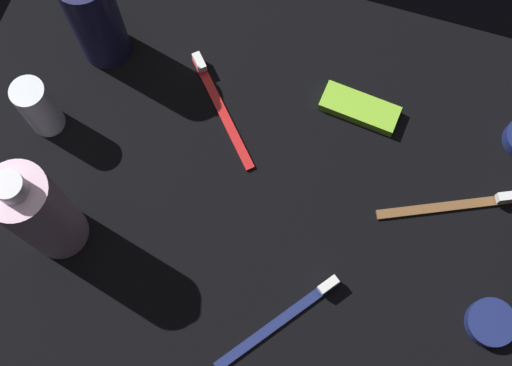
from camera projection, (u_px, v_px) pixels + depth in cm
name	position (u px, v px, depth cm)	size (l,w,h in cm)	color
ground_plane	(256.00, 192.00, 84.72)	(84.00, 64.00, 1.20)	black
lotion_bottle	(94.00, 17.00, 83.33)	(6.58, 6.58, 18.15)	#1D1E49
bodywash_bottle	(40.00, 213.00, 74.04)	(6.96, 6.96, 19.29)	silver
deodorant_stick	(38.00, 107.00, 82.77)	(4.34, 4.34, 9.35)	silver
toothbrush_brown	(456.00, 205.00, 82.90)	(16.89, 8.53, 2.10)	brown
toothbrush_red	(219.00, 104.00, 87.40)	(13.01, 14.11, 2.10)	red
toothbrush_navy	(285.00, 317.00, 78.42)	(11.82, 15.08, 2.10)	navy
snack_bar_lime	(360.00, 108.00, 87.03)	(10.40, 4.00, 1.50)	#8CD133
cream_tin_right	(491.00, 323.00, 78.01)	(5.88, 5.88, 1.60)	navy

